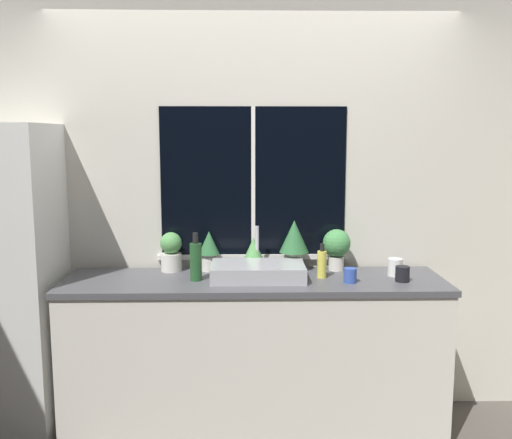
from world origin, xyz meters
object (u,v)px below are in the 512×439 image
at_px(potted_plant_far_left, 171,251).
at_px(mug_black, 402,274).
at_px(potted_plant_center, 254,254).
at_px(mug_blue, 350,275).
at_px(sink, 258,271).
at_px(potted_plant_far_right, 337,246).
at_px(potted_plant_right, 294,241).
at_px(mug_white, 395,267).
at_px(soap_bottle, 322,263).
at_px(potted_plant_left, 209,248).
at_px(bottle_tall, 196,261).

relative_size(potted_plant_far_left, mug_black, 2.74).
height_order(potted_plant_center, mug_blue, potted_plant_center).
xyz_separation_m(sink, potted_plant_far_right, (0.49, 0.21, 0.11)).
bearing_deg(sink, potted_plant_far_left, 158.45).
height_order(sink, mug_black, sink).
relative_size(potted_plant_far_left, potted_plant_far_right, 0.94).
relative_size(potted_plant_right, potted_plant_far_right, 1.22).
xyz_separation_m(potted_plant_far_right, mug_black, (0.33, -0.29, -0.11)).
distance_m(potted_plant_right, mug_black, 0.68).
height_order(sink, potted_plant_center, sink).
bearing_deg(mug_white, soap_bottle, -175.62).
bearing_deg(sink, potted_plant_center, 94.35).
bearing_deg(sink, soap_bottle, 3.09).
xyz_separation_m(potted_plant_left, potted_plant_far_right, (0.79, 0.00, 0.01)).
bearing_deg(potted_plant_far_right, mug_blue, -84.37).
relative_size(bottle_tall, mug_blue, 3.33).
height_order(soap_bottle, mug_black, soap_bottle).
relative_size(sink, soap_bottle, 2.66).
relative_size(potted_plant_left, potted_plant_center, 1.20).
xyz_separation_m(potted_plant_far_right, soap_bottle, (-0.12, -0.19, -0.07)).
height_order(potted_plant_right, mug_black, potted_plant_right).
bearing_deg(bottle_tall, mug_white, 3.99).
relative_size(potted_plant_left, bottle_tall, 0.88).
bearing_deg(mug_white, potted_plant_far_left, 173.47).
distance_m(sink, mug_blue, 0.53).
bearing_deg(potted_plant_center, mug_blue, -29.55).
xyz_separation_m(sink, potted_plant_left, (-0.29, 0.21, 0.09)).
bearing_deg(potted_plant_far_right, potted_plant_far_left, 180.00).
height_order(potted_plant_right, soap_bottle, potted_plant_right).
bearing_deg(potted_plant_left, mug_blue, -20.49).
bearing_deg(bottle_tall, potted_plant_right, 21.94).
distance_m(sink, mug_black, 0.83).
xyz_separation_m(potted_plant_far_left, potted_plant_right, (0.76, 0.00, 0.06)).
relative_size(potted_plant_center, potted_plant_far_right, 0.80).
xyz_separation_m(potted_plant_far_right, bottle_tall, (-0.85, -0.24, -0.04)).
relative_size(potted_plant_center, mug_black, 2.34).
relative_size(sink, bottle_tall, 1.94).
bearing_deg(bottle_tall, soap_bottle, 3.76).
relative_size(potted_plant_center, potted_plant_right, 0.66).
relative_size(potted_plant_far_left, potted_plant_center, 1.17).
relative_size(potted_plant_far_right, mug_blue, 3.06).
relative_size(soap_bottle, mug_black, 2.31).
distance_m(potted_plant_far_right, mug_white, 0.37).
relative_size(potted_plant_far_left, potted_plant_left, 0.98).
bearing_deg(potted_plant_far_right, potted_plant_right, 180.00).
height_order(potted_plant_center, soap_bottle, potted_plant_center).
bearing_deg(mug_blue, potted_plant_far_right, 95.63).
bearing_deg(potted_plant_left, potted_plant_far_right, 0.00).
distance_m(potted_plant_far_left, potted_plant_right, 0.76).
distance_m(potted_plant_center, potted_plant_right, 0.26).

